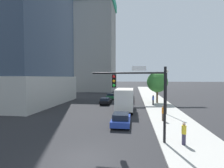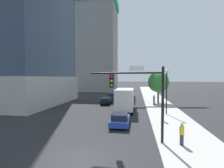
{
  "view_description": "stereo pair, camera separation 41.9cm",
  "coord_description": "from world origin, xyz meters",
  "px_view_note": "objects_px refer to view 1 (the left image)",
  "views": [
    {
      "loc": [
        3.21,
        -9.87,
        5.19
      ],
      "look_at": [
        0.11,
        13.16,
        4.27
      ],
      "focal_mm": 26.4,
      "sensor_mm": 36.0,
      "label": 1
    },
    {
      "loc": [
        3.62,
        -9.81,
        5.19
      ],
      "look_at": [
        0.11,
        13.16,
        4.27
      ],
      "focal_mm": 26.4,
      "sensor_mm": 36.0,
      "label": 2
    }
  ],
  "objects_px": {
    "car_gold": "(129,95)",
    "box_truck": "(125,99)",
    "traffic_light_pole": "(141,90)",
    "car_blue": "(121,119)",
    "car_red": "(128,98)",
    "street_lamp": "(166,85)",
    "street_tree": "(157,82)",
    "construction_building": "(95,42)",
    "car_green": "(111,96)",
    "car_black": "(106,101)",
    "pedestrian_blue_shirt": "(153,100)",
    "pedestrian_yellow_shirt": "(184,133)",
    "pedestrian_orange_shirt": "(163,113)"
  },
  "relations": [
    {
      "from": "box_truck",
      "to": "car_red",
      "type": "bearing_deg",
      "value": 90.0
    },
    {
      "from": "car_gold",
      "to": "box_truck",
      "type": "height_order",
      "value": "box_truck"
    },
    {
      "from": "car_green",
      "to": "car_black",
      "type": "xyz_separation_m",
      "value": [
        -0.0,
        -7.46,
        -0.05
      ]
    },
    {
      "from": "pedestrian_blue_shirt",
      "to": "car_black",
      "type": "bearing_deg",
      "value": 177.54
    },
    {
      "from": "traffic_light_pole",
      "to": "car_blue",
      "type": "height_order",
      "value": "traffic_light_pole"
    },
    {
      "from": "street_tree",
      "to": "pedestrian_yellow_shirt",
      "type": "distance_m",
      "value": 20.95
    },
    {
      "from": "pedestrian_yellow_shirt",
      "to": "construction_building",
      "type": "bearing_deg",
      "value": 110.54
    },
    {
      "from": "street_tree",
      "to": "pedestrian_blue_shirt",
      "type": "xyz_separation_m",
      "value": [
        -1.05,
        -2.5,
        -3.2
      ]
    },
    {
      "from": "traffic_light_pole",
      "to": "car_red",
      "type": "xyz_separation_m",
      "value": [
        -1.88,
        23.17,
        -3.5
      ]
    },
    {
      "from": "street_lamp",
      "to": "pedestrian_yellow_shirt",
      "type": "bearing_deg",
      "value": -93.72
    },
    {
      "from": "car_green",
      "to": "car_gold",
      "type": "height_order",
      "value": "car_gold"
    },
    {
      "from": "car_red",
      "to": "box_truck",
      "type": "bearing_deg",
      "value": -90.0
    },
    {
      "from": "construction_building",
      "to": "car_gold",
      "type": "distance_m",
      "value": 30.16
    },
    {
      "from": "street_tree",
      "to": "car_red",
      "type": "relative_size",
      "value": 1.54
    },
    {
      "from": "construction_building",
      "to": "car_red",
      "type": "distance_m",
      "value": 34.46
    },
    {
      "from": "traffic_light_pole",
      "to": "box_truck",
      "type": "relative_size",
      "value": 0.78
    },
    {
      "from": "traffic_light_pole",
      "to": "pedestrian_blue_shirt",
      "type": "xyz_separation_m",
      "value": [
        2.99,
        17.96,
        -3.17
      ]
    },
    {
      "from": "street_tree",
      "to": "box_truck",
      "type": "distance_m",
      "value": 10.64
    },
    {
      "from": "car_blue",
      "to": "car_black",
      "type": "xyz_separation_m",
      "value": [
        -4.07,
        13.86,
        -0.02
      ]
    },
    {
      "from": "pedestrian_orange_shirt",
      "to": "box_truck",
      "type": "bearing_deg",
      "value": 131.52
    },
    {
      "from": "car_blue",
      "to": "car_gold",
      "type": "xyz_separation_m",
      "value": [
        -0.0,
        24.75,
        0.03
      ]
    },
    {
      "from": "car_red",
      "to": "construction_building",
      "type": "bearing_deg",
      "value": 117.27
    },
    {
      "from": "street_lamp",
      "to": "street_tree",
      "type": "xyz_separation_m",
      "value": [
        0.14,
        10.1,
        0.15
      ]
    },
    {
      "from": "car_black",
      "to": "car_red",
      "type": "bearing_deg",
      "value": 49.86
    },
    {
      "from": "street_lamp",
      "to": "street_tree",
      "type": "height_order",
      "value": "street_tree"
    },
    {
      "from": "construction_building",
      "to": "car_blue",
      "type": "bearing_deg",
      "value": -73.3
    },
    {
      "from": "car_black",
      "to": "pedestrian_yellow_shirt",
      "type": "xyz_separation_m",
      "value": [
        9.17,
        -18.56,
        0.32
      ]
    },
    {
      "from": "car_green",
      "to": "pedestrian_blue_shirt",
      "type": "xyz_separation_m",
      "value": [
        8.95,
        -7.84,
        0.35
      ]
    },
    {
      "from": "street_lamp",
      "to": "traffic_light_pole",
      "type": "bearing_deg",
      "value": -110.63
    },
    {
      "from": "pedestrian_yellow_shirt",
      "to": "pedestrian_orange_shirt",
      "type": "relative_size",
      "value": 0.94
    },
    {
      "from": "car_gold",
      "to": "car_blue",
      "type": "bearing_deg",
      "value": -90.0
    },
    {
      "from": "car_green",
      "to": "car_gold",
      "type": "relative_size",
      "value": 1.0
    },
    {
      "from": "traffic_light_pole",
      "to": "car_gold",
      "type": "bearing_deg",
      "value": 93.68
    },
    {
      "from": "street_tree",
      "to": "car_red",
      "type": "xyz_separation_m",
      "value": [
        -5.92,
        2.72,
        -3.53
      ]
    },
    {
      "from": "car_gold",
      "to": "pedestrian_yellow_shirt",
      "type": "height_order",
      "value": "pedestrian_yellow_shirt"
    },
    {
      "from": "street_tree",
      "to": "pedestrian_yellow_shirt",
      "type": "bearing_deg",
      "value": -92.29
    },
    {
      "from": "street_tree",
      "to": "car_black",
      "type": "distance_m",
      "value": 10.83
    },
    {
      "from": "car_black",
      "to": "box_truck",
      "type": "height_order",
      "value": "box_truck"
    },
    {
      "from": "traffic_light_pole",
      "to": "street_lamp",
      "type": "height_order",
      "value": "street_lamp"
    },
    {
      "from": "street_tree",
      "to": "car_gold",
      "type": "height_order",
      "value": "street_tree"
    },
    {
      "from": "car_gold",
      "to": "car_green",
      "type": "bearing_deg",
      "value": -139.79
    },
    {
      "from": "pedestrian_blue_shirt",
      "to": "pedestrian_yellow_shirt",
      "type": "distance_m",
      "value": 18.18
    },
    {
      "from": "car_red",
      "to": "pedestrian_blue_shirt",
      "type": "relative_size",
      "value": 2.22
    },
    {
      "from": "construction_building",
      "to": "box_truck",
      "type": "height_order",
      "value": "construction_building"
    },
    {
      "from": "street_tree",
      "to": "pedestrian_orange_shirt",
      "type": "xyz_separation_m",
      "value": [
        -1.18,
        -13.88,
        -3.22
      ]
    },
    {
      "from": "car_gold",
      "to": "pedestrian_orange_shirt",
      "type": "relative_size",
      "value": 2.38
    },
    {
      "from": "street_tree",
      "to": "car_gold",
      "type": "relative_size",
      "value": 1.47
    },
    {
      "from": "car_green",
      "to": "pedestrian_orange_shirt",
      "type": "distance_m",
      "value": 21.15
    },
    {
      "from": "traffic_light_pole",
      "to": "street_lamp",
      "type": "xyz_separation_m",
      "value": [
        3.9,
        10.36,
        -0.13
      ]
    },
    {
      "from": "construction_building",
      "to": "traffic_light_pole",
      "type": "distance_m",
      "value": 53.58
    }
  ]
}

